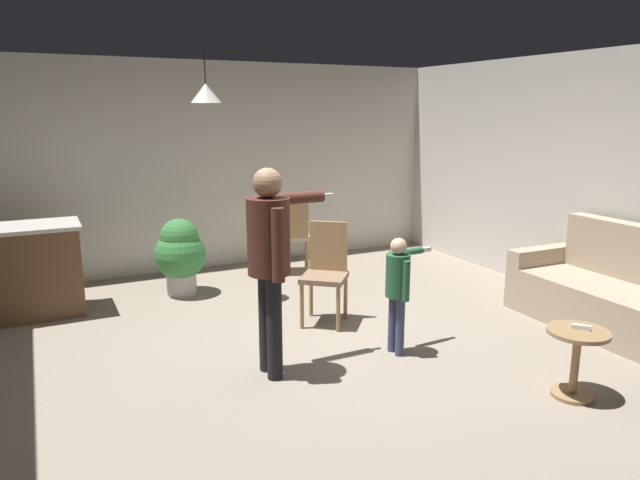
{
  "coord_description": "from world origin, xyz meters",
  "views": [
    {
      "loc": [
        -2.2,
        -4.29,
        2.07
      ],
      "look_at": [
        -0.07,
        -0.02,
        1.0
      ],
      "focal_mm": 32.39,
      "sensor_mm": 36.0,
      "label": 1
    }
  ],
  "objects": [
    {
      "name": "potted_plant_corner",
      "position": [
        -0.79,
        2.13,
        0.49
      ],
      "size": [
        0.58,
        0.58,
        0.88
      ],
      "color": "#B7B2AD",
      "rests_on": "ground"
    },
    {
      "name": "spare_remote_on_table",
      "position": [
        1.25,
        -1.61,
        0.54
      ],
      "size": [
        0.11,
        0.12,
        0.04
      ],
      "primitive_type": "cube",
      "rotation": [
        0.0,
        0.0,
        0.71
      ],
      "color": "white",
      "rests_on": "side_table_by_couch"
    },
    {
      "name": "ceiling_light_pendant",
      "position": [
        -0.52,
        1.73,
        2.25
      ],
      "size": [
        0.32,
        0.32,
        0.55
      ],
      "color": "silver"
    },
    {
      "name": "person_child",
      "position": [
        0.5,
        -0.37,
        0.64
      ],
      "size": [
        0.54,
        0.32,
        1.03
      ],
      "rotation": [
        0.0,
        0.0,
        -1.52
      ],
      "color": "#384260",
      "rests_on": "ground"
    },
    {
      "name": "wall_back",
      "position": [
        0.0,
        3.2,
        1.35
      ],
      "size": [
        6.4,
        0.1,
        2.7
      ],
      "primitive_type": "cube",
      "color": "beige",
      "rests_on": "ground"
    },
    {
      "name": "dining_chair_by_counter",
      "position": [
        0.3,
        0.61,
        0.55
      ],
      "size": [
        0.59,
        0.59,
        1.0
      ],
      "rotation": [
        0.0,
        0.0,
        2.44
      ],
      "color": "#99754C",
      "rests_on": "ground"
    },
    {
      "name": "dining_chair_near_wall",
      "position": [
        0.71,
        2.34,
        0.55
      ],
      "size": [
        0.55,
        0.55,
        1.0
      ],
      "rotation": [
        0.0,
        0.0,
        5.9
      ],
      "color": "#99754C",
      "rests_on": "ground"
    },
    {
      "name": "kitchen_counter",
      "position": [
        -2.45,
        2.11,
        0.48
      ],
      "size": [
        1.26,
        0.66,
        0.95
      ],
      "color": "brown",
      "rests_on": "ground"
    },
    {
      "name": "ground",
      "position": [
        0.0,
        0.0,
        0.0
      ],
      "size": [
        7.68,
        7.68,
        0.0
      ],
      "primitive_type": "plane",
      "color": "gray"
    },
    {
      "name": "couch_floral",
      "position": [
        2.69,
        -0.76,
        0.33
      ],
      "size": [
        0.9,
        1.82,
        1.0
      ],
      "rotation": [
        0.0,
        0.0,
        1.54
      ],
      "color": "tan",
      "rests_on": "ground"
    },
    {
      "name": "wall_right",
      "position": [
        3.2,
        0.0,
        1.35
      ],
      "size": [
        0.1,
        6.4,
        2.7
      ],
      "primitive_type": "cube",
      "color": "beige",
      "rests_on": "ground"
    },
    {
      "name": "person_adult",
      "position": [
        -0.62,
        -0.27,
        1.03
      ],
      "size": [
        0.82,
        0.48,
        1.66
      ],
      "rotation": [
        0.0,
        0.0,
        -1.57
      ],
      "color": "black",
      "rests_on": "ground"
    },
    {
      "name": "side_table_by_couch",
      "position": [
        1.23,
        -1.61,
        0.33
      ],
      "size": [
        0.44,
        0.44,
        0.52
      ],
      "color": "#99754C",
      "rests_on": "ground"
    }
  ]
}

